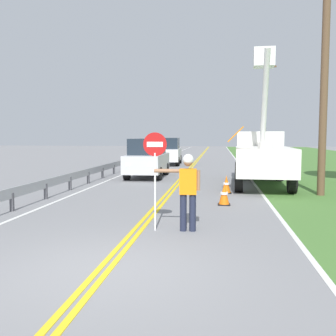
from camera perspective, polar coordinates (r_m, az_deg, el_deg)
ground_plane at (r=6.83m, az=-9.38°, el=-14.52°), size 160.00×160.00×0.00m
centerline_yellow_left at (r=26.34m, az=3.04°, el=-0.14°), size 0.11×110.00×0.01m
centerline_yellow_right at (r=26.32m, az=3.43°, el=-0.14°), size 0.11×110.00×0.01m
edge_line_right at (r=26.32m, az=11.08°, el=-0.22°), size 0.12×110.00×0.01m
edge_line_left at (r=26.83m, az=-4.45°, el=-0.06°), size 0.12×110.00×0.01m
flagger_worker at (r=9.09m, az=2.91°, el=-2.84°), size 1.09×0.26×1.83m
stop_sign_paddle at (r=9.08m, az=-1.93°, el=1.35°), size 0.56×0.04×2.33m
utility_bucket_truck at (r=18.20m, az=13.63°, el=2.06°), size 2.93×6.90×6.08m
oncoming_suv_nearest at (r=20.99m, az=-3.05°, el=1.51°), size 1.94×4.62×2.10m
oncoming_suv_second at (r=30.26m, az=0.03°, el=2.50°), size 2.06×4.67×2.10m
utility_pole_near at (r=15.81m, az=22.10°, el=12.71°), size 1.80×0.28×8.69m
utility_pole_mid at (r=34.58m, az=14.09°, el=8.44°), size 1.80×0.28×8.74m
traffic_cone_lead at (r=12.74m, az=8.28°, el=-3.92°), size 0.40×0.40×0.70m
traffic_cone_mid at (r=15.33m, az=8.61°, el=-2.46°), size 0.40×0.40×0.70m
guardrail_left_shoulder at (r=21.92m, az=-8.78°, el=0.18°), size 0.10×32.00×0.71m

